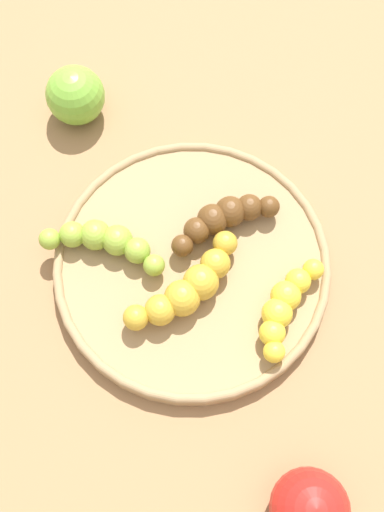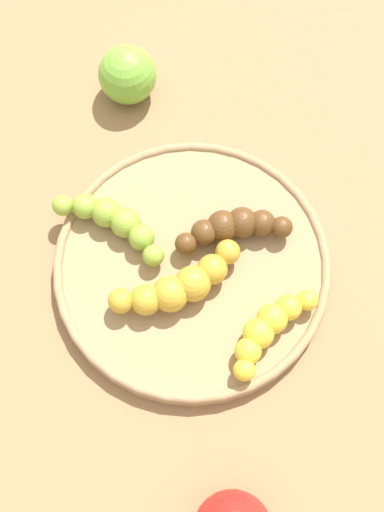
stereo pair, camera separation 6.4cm
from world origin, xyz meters
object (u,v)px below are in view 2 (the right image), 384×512
Objects in this scene: banana_spotted at (180,285)px; banana_yellow at (268,329)px; banana_green at (114,221)px; banana_overripe at (233,227)px; fruit_bowl at (192,265)px; apple_green at (127,75)px.

banana_spotted is 1.29× the size of banana_yellow.
banana_spotted is 0.10m from banana_green.
banana_spotted reaches higher than banana_overripe.
fruit_bowl is 2.60× the size of banana_yellow.
banana_overripe is (0.04, -0.08, -0.00)m from banana_spotted.
banana_green reaches higher than fruit_bowl.
fruit_bowl is 0.09m from banana_green.
banana_spotted is at bearing -105.38° from banana_green.
banana_green is (0.06, 0.11, -0.00)m from banana_overripe.
banana_spotted is at bearing 135.43° from fruit_bowl.
banana_spotted is (-0.02, 0.02, 0.03)m from fruit_bowl.
fruit_bowl is at bearing 132.72° from banana_spotted.
banana_spotted reaches higher than banana_green.
banana_overripe is 1.06× the size of banana_green.
banana_spotted is at bearing 16.71° from banana_yellow.
banana_overripe is at bearing -30.08° from banana_yellow.
banana_yellow is at bearing -96.04° from banana_green.
fruit_bowl is 0.11m from banana_yellow.
banana_green is at bearing 154.48° from apple_green.
banana_green is at bearing 76.35° from banana_overripe.
banana_spotted is 2.14× the size of apple_green.
banana_yellow is 0.99× the size of banana_green.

